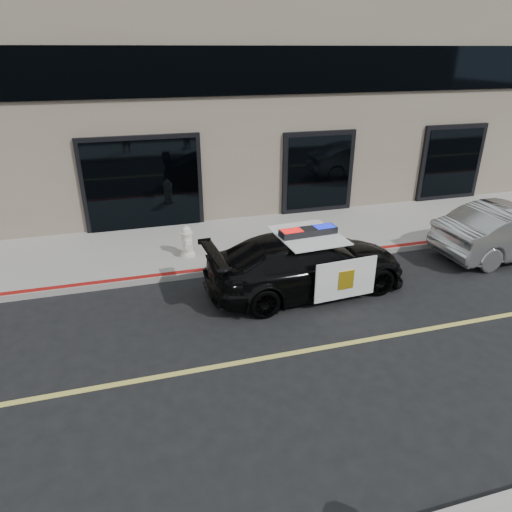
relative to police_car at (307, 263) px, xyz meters
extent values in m
plane|color=black|center=(-2.26, -2.21, -0.68)|extent=(120.00, 120.00, 0.00)
cube|color=gray|center=(-2.26, 3.04, -0.60)|extent=(60.00, 3.50, 0.15)
cube|color=#756856|center=(-2.26, 8.29, 5.32)|extent=(60.00, 7.00, 12.00)
imported|color=black|center=(0.00, 0.00, -0.01)|extent=(2.54, 4.89, 1.34)
cube|color=white|center=(0.51, -0.93, -0.03)|extent=(1.43, 0.14, 0.89)
cube|color=white|center=(0.37, 0.99, -0.03)|extent=(1.43, 0.14, 0.89)
cube|color=white|center=(0.00, 0.00, 0.67)|extent=(1.45, 1.70, 0.02)
cube|color=gold|center=(0.51, -0.95, -0.03)|extent=(0.36, 0.04, 0.42)
cube|color=black|center=(0.00, 0.00, 0.75)|extent=(1.30, 0.43, 0.16)
cube|color=red|center=(-0.39, -0.03, 0.76)|extent=(0.47, 0.32, 0.15)
cube|color=#0C19CC|center=(0.39, 0.03, 0.76)|extent=(0.47, 0.32, 0.15)
cylinder|color=white|center=(-2.38, 2.31, -0.49)|extent=(0.37, 0.37, 0.08)
cylinder|color=white|center=(-2.38, 2.31, -0.19)|extent=(0.27, 0.27, 0.52)
cylinder|color=white|center=(-2.38, 2.31, 0.10)|extent=(0.32, 0.32, 0.06)
sphere|color=white|center=(-2.38, 2.31, 0.16)|extent=(0.24, 0.24, 0.24)
cylinder|color=white|center=(-2.38, 2.31, 0.26)|extent=(0.07, 0.07, 0.07)
cylinder|color=white|center=(-2.38, 2.49, -0.11)|extent=(0.13, 0.12, 0.13)
cylinder|color=white|center=(-2.38, 2.14, -0.11)|extent=(0.13, 0.12, 0.13)
cylinder|color=white|center=(-2.38, 2.11, -0.19)|extent=(0.18, 0.15, 0.18)
camera|label=1|loc=(-3.64, -8.60, 4.40)|focal=32.00mm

